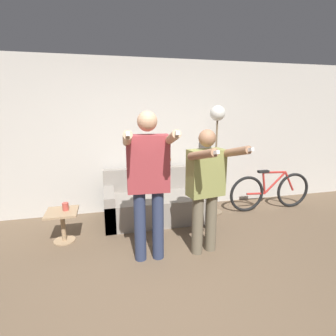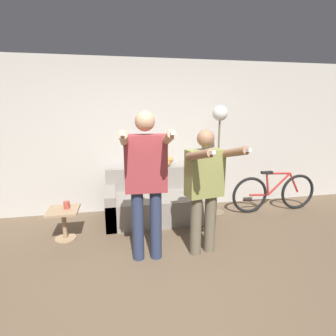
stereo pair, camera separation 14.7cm
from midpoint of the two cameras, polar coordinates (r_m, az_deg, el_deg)
The scene contains 10 objects.
ground_plane at distance 2.75m, azimuth -1.32°, elevation -28.12°, with size 16.00×16.00×0.00m, color brown.
wall_back at distance 4.58m, azimuth -8.13°, elevation 6.59°, with size 10.00×0.05×2.60m.
couch at distance 4.38m, azimuth -3.43°, elevation -7.61°, with size 1.69×0.82×0.80m.
person_left at distance 2.99m, azimuth -5.72°, elevation -1.84°, with size 0.57×0.68×1.78m.
person_right at distance 3.19m, azimuth 7.08°, elevation -3.47°, with size 0.59×0.72×1.56m.
cat at distance 4.52m, azimuth -2.40°, elevation 1.23°, with size 0.45×0.14×0.19m.
floor_lamp at distance 4.40m, azimuth 9.67°, elevation 8.69°, with size 0.30×0.30×1.84m.
side_table at distance 3.93m, azimuth -22.99°, elevation -10.37°, with size 0.41×0.41×0.44m.
cup at distance 3.89m, azimuth -22.44°, elevation -7.77°, with size 0.08×0.08×0.10m.
bicycle at distance 5.04m, azimuth 20.60°, elevation -4.74°, with size 1.58×0.07×0.73m.
Camera 1 is at (-0.50, -2.01, 1.82)m, focal length 28.00 mm.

